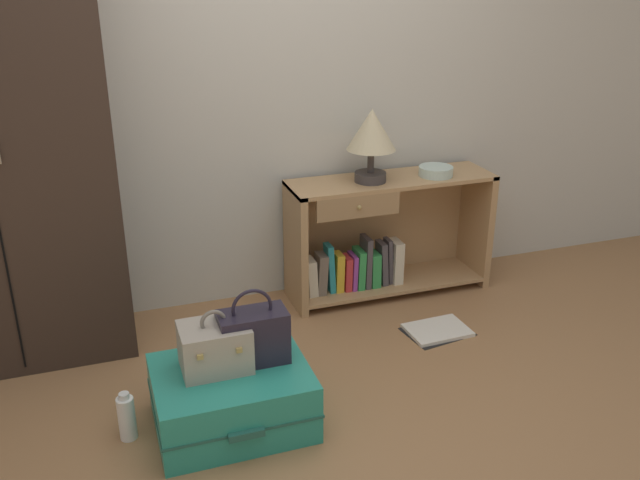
# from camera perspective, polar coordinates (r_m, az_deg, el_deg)

# --- Properties ---
(ground_plane) EXTENTS (9.00, 9.00, 0.00)m
(ground_plane) POSITION_cam_1_polar(r_m,az_deg,el_deg) (2.82, 2.13, -17.21)
(ground_plane) COLOR #9E7047
(back_wall) EXTENTS (6.40, 0.10, 2.60)m
(back_wall) POSITION_cam_1_polar(r_m,az_deg,el_deg) (3.64, -6.34, 14.47)
(back_wall) COLOR beige
(back_wall) RESTS_ON ground_plane
(bookshelf) EXTENTS (1.15, 0.35, 0.68)m
(bookshelf) POSITION_cam_1_polar(r_m,az_deg,el_deg) (3.89, 4.98, 0.13)
(bookshelf) COLOR tan
(bookshelf) RESTS_ON ground_plane
(table_lamp) EXTENTS (0.26, 0.26, 0.39)m
(table_lamp) POSITION_cam_1_polar(r_m,az_deg,el_deg) (3.65, 4.29, 8.75)
(table_lamp) COLOR #3D3838
(table_lamp) RESTS_ON bookshelf
(bowl) EXTENTS (0.19, 0.19, 0.05)m
(bowl) POSITION_cam_1_polar(r_m,az_deg,el_deg) (3.85, 9.58, 5.65)
(bowl) COLOR silver
(bowl) RESTS_ON bookshelf
(suitcase_large) EXTENTS (0.63, 0.51, 0.26)m
(suitcase_large) POSITION_cam_1_polar(r_m,az_deg,el_deg) (2.90, -7.29, -12.81)
(suitcase_large) COLOR teal
(suitcase_large) RESTS_ON ground_plane
(train_case) EXTENTS (0.28, 0.22, 0.26)m
(train_case) POSITION_cam_1_polar(r_m,az_deg,el_deg) (2.80, -8.70, -8.74)
(train_case) COLOR #A89E8E
(train_case) RESTS_ON suitcase_large
(handbag) EXTENTS (0.28, 0.15, 0.33)m
(handbag) POSITION_cam_1_polar(r_m,az_deg,el_deg) (2.82, -5.57, -7.91)
(handbag) COLOR #231E2D
(handbag) RESTS_ON suitcase_large
(bottle) EXTENTS (0.07, 0.07, 0.21)m
(bottle) POSITION_cam_1_polar(r_m,az_deg,el_deg) (2.93, -15.73, -13.96)
(bottle) COLOR white
(bottle) RESTS_ON ground_plane
(open_book_on_floor) EXTENTS (0.36, 0.29, 0.02)m
(open_book_on_floor) POSITION_cam_1_polar(r_m,az_deg,el_deg) (3.63, 9.71, -7.40)
(open_book_on_floor) COLOR white
(open_book_on_floor) RESTS_ON ground_plane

